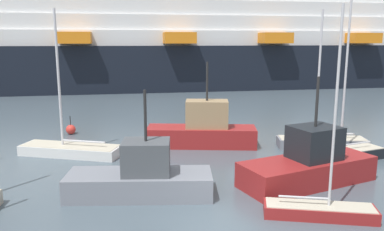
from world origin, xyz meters
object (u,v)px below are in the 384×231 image
at_px(sailboat_4, 322,141).
at_px(channel_buoy_0, 71,129).
at_px(sailboat_1, 320,208).
at_px(fishing_boat_1, 141,177).
at_px(sailboat_6, 345,153).
at_px(fishing_boat_2, 203,130).
at_px(cruise_ship, 126,39).
at_px(sailboat_3, 70,148).
at_px(fishing_boat_3, 309,164).

relative_size(sailboat_4, channel_buoy_0, 6.35).
relative_size(sailboat_1, sailboat_4, 0.93).
distance_m(sailboat_1, sailboat_4, 11.91).
distance_m(fishing_boat_1, channel_buoy_0, 15.09).
distance_m(sailboat_6, fishing_boat_2, 9.85).
height_order(channel_buoy_0, cruise_ship, cruise_ship).
distance_m(sailboat_4, cruise_ship, 43.51).
bearing_deg(sailboat_3, fishing_boat_3, 172.53).
relative_size(sailboat_1, channel_buoy_0, 5.93).
relative_size(sailboat_1, cruise_ship, 0.07).
height_order(sailboat_3, fishing_boat_1, sailboat_3).
bearing_deg(cruise_ship, sailboat_4, -71.92).
xyz_separation_m(sailboat_6, cruise_ship, (-15.61, 43.05, 7.40)).
xyz_separation_m(channel_buoy_0, cruise_ship, (3.42, 33.39, 7.53)).
xyz_separation_m(sailboat_6, channel_buoy_0, (-19.03, 9.66, -0.12)).
relative_size(fishing_boat_1, cruise_ship, 0.06).
height_order(fishing_boat_1, channel_buoy_0, fishing_boat_1).
distance_m(sailboat_6, channel_buoy_0, 21.34).
relative_size(fishing_boat_2, cruise_ship, 0.06).
distance_m(fishing_boat_3, channel_buoy_0, 20.01).
bearing_deg(fishing_boat_3, fishing_boat_2, 99.86).
height_order(fishing_boat_1, fishing_boat_3, fishing_boat_3).
height_order(sailboat_4, fishing_boat_2, sailboat_4).
bearing_deg(cruise_ship, fishing_boat_1, -90.06).
xyz_separation_m(fishing_boat_2, cruise_ship, (-6.97, 38.38, 6.72)).
xyz_separation_m(sailboat_4, sailboat_6, (0.15, -3.06, 0.02)).
xyz_separation_m(sailboat_1, fishing_boat_2, (-3.31, 12.33, 0.77)).
bearing_deg(channel_buoy_0, fishing_boat_3, -41.53).
distance_m(sailboat_3, fishing_boat_3, 15.59).
bearing_deg(sailboat_6, sailboat_4, -102.60).
bearing_deg(sailboat_4, channel_buoy_0, -10.23).
distance_m(sailboat_6, cruise_ship, 46.38).
distance_m(channel_buoy_0, cruise_ship, 34.40).
height_order(sailboat_1, sailboat_6, sailboat_6).
bearing_deg(sailboat_1, fishing_boat_2, 120.25).
distance_m(sailboat_6, fishing_boat_3, 5.46).
relative_size(sailboat_3, channel_buoy_0, 6.31).
relative_size(sailboat_6, channel_buoy_0, 7.13).
bearing_deg(sailboat_6, sailboat_1, 39.80).
height_order(fishing_boat_2, cruise_ship, cruise_ship).
bearing_deg(sailboat_6, sailboat_3, -26.18).
xyz_separation_m(fishing_boat_1, fishing_boat_3, (9.07, 0.62, 0.11)).
height_order(sailboat_3, cruise_ship, cruise_ship).
height_order(sailboat_3, fishing_boat_3, sailboat_3).
relative_size(fishing_boat_1, channel_buoy_0, 4.81).
distance_m(sailboat_4, channel_buoy_0, 20.01).
height_order(sailboat_1, cruise_ship, cruise_ship).
bearing_deg(sailboat_3, sailboat_1, 158.07).
bearing_deg(fishing_boat_3, sailboat_6, 22.42).
bearing_deg(fishing_boat_2, cruise_ship, 109.78).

